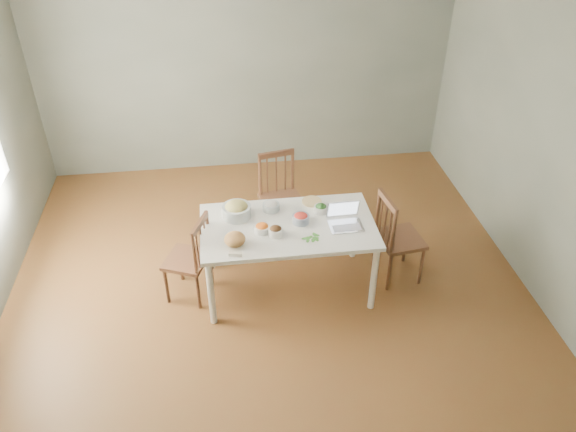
{
  "coord_description": "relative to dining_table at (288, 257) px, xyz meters",
  "views": [
    {
      "loc": [
        -0.36,
        -4.07,
        3.74
      ],
      "look_at": [
        0.18,
        0.02,
        0.84
      ],
      "focal_mm": 35.07,
      "sensor_mm": 36.0,
      "label": 1
    }
  ],
  "objects": [
    {
      "name": "ceiling",
      "position": [
        -0.18,
        -0.02,
        2.33
      ],
      "size": [
        5.0,
        5.0,
        0.0
      ],
      "primitive_type": "cube",
      "color": "white",
      "rests_on": "ground"
    },
    {
      "name": "dining_table",
      "position": [
        0.0,
        0.0,
        0.0
      ],
      "size": [
        1.59,
        0.89,
        0.74
      ],
      "primitive_type": null,
      "color": "white",
      "rests_on": "floor"
    },
    {
      "name": "flatbread",
      "position": [
        0.28,
        0.34,
        0.38
      ],
      "size": [
        0.22,
        0.22,
        0.02
      ],
      "primitive_type": "cylinder",
      "rotation": [
        0.0,
        0.0,
        0.16
      ],
      "color": "tan",
      "rests_on": "dining_table"
    },
    {
      "name": "floor",
      "position": [
        -0.18,
        -0.02,
        -0.37
      ],
      "size": [
        5.0,
        5.0,
        0.0
      ],
      "primitive_type": "cube",
      "color": "brown",
      "rests_on": "ground"
    },
    {
      "name": "basil_bunch",
      "position": [
        0.17,
        -0.22,
        0.38
      ],
      "size": [
        0.18,
        0.18,
        0.02
      ],
      "primitive_type": null,
      "color": "#2B752E",
      "rests_on": "dining_table"
    },
    {
      "name": "bowl_redpep",
      "position": [
        0.12,
        0.03,
        0.42
      ],
      "size": [
        0.17,
        0.17,
        0.09
      ],
      "primitive_type": null,
      "rotation": [
        0.0,
        0.0,
        0.1
      ],
      "color": "red",
      "rests_on": "dining_table"
    },
    {
      "name": "wall_right",
      "position": [
        2.32,
        -0.02,
        0.98
      ],
      "size": [
        0.0,
        5.0,
        2.7
      ],
      "primitive_type": "cube",
      "color": "gray",
      "rests_on": "ground"
    },
    {
      "name": "chair_far",
      "position": [
        0.04,
        0.83,
        0.11
      ],
      "size": [
        0.49,
        0.47,
        0.95
      ],
      "primitive_type": null,
      "rotation": [
        0.0,
        0.0,
        0.19
      ],
      "color": "#53321F",
      "rests_on": "floor"
    },
    {
      "name": "chair_right",
      "position": [
        1.1,
        0.03,
        0.1
      ],
      "size": [
        0.45,
        0.47,
        0.95
      ],
      "primitive_type": null,
      "rotation": [
        0.0,
        0.0,
        1.71
      ],
      "color": "#53321F",
      "rests_on": "floor"
    },
    {
      "name": "wall_back",
      "position": [
        -0.18,
        2.48,
        0.98
      ],
      "size": [
        5.0,
        0.0,
        2.7
      ],
      "primitive_type": "cube",
      "color": "gray",
      "rests_on": "ground"
    },
    {
      "name": "butter_stick",
      "position": [
        -0.5,
        -0.38,
        0.39
      ],
      "size": [
        0.12,
        0.06,
        0.03
      ],
      "primitive_type": "cube",
      "rotation": [
        0.0,
        0.0,
        -0.22
      ],
      "color": "silver",
      "rests_on": "dining_table"
    },
    {
      "name": "laptop",
      "position": [
        0.52,
        -0.1,
        0.47
      ],
      "size": [
        0.31,
        0.27,
        0.2
      ],
      "primitive_type": null,
      "rotation": [
        0.0,
        0.0,
        0.03
      ],
      "color": "silver",
      "rests_on": "dining_table"
    },
    {
      "name": "bowl_squash",
      "position": [
        -0.45,
        0.2,
        0.45
      ],
      "size": [
        0.3,
        0.3,
        0.15
      ],
      "primitive_type": null,
      "rotation": [
        0.0,
        0.0,
        0.13
      ],
      "color": "tan",
      "rests_on": "dining_table"
    },
    {
      "name": "bowl_broccoli",
      "position": [
        0.33,
        0.17,
        0.41
      ],
      "size": [
        0.17,
        0.17,
        0.08
      ],
      "primitive_type": null,
      "rotation": [
        0.0,
        0.0,
        -0.39
      ],
      "color": "#204D15",
      "rests_on": "dining_table"
    },
    {
      "name": "bowl_mushroom",
      "position": [
        -0.13,
        -0.13,
        0.42
      ],
      "size": [
        0.15,
        0.15,
        0.09
      ],
      "primitive_type": null,
      "rotation": [
        0.0,
        0.0,
        0.15
      ],
      "color": "black",
      "rests_on": "dining_table"
    },
    {
      "name": "bread_boule",
      "position": [
        -0.49,
        -0.23,
        0.43
      ],
      "size": [
        0.22,
        0.22,
        0.12
      ],
      "primitive_type": "ellipsoid",
      "rotation": [
        0.0,
        0.0,
        0.22
      ],
      "color": "tan",
      "rests_on": "dining_table"
    },
    {
      "name": "bowl_carrot",
      "position": [
        -0.24,
        -0.07,
        0.41
      ],
      "size": [
        0.16,
        0.16,
        0.08
      ],
      "primitive_type": null,
      "rotation": [
        0.0,
        0.0,
        -0.09
      ],
      "color": "#E45500",
      "rests_on": "dining_table"
    },
    {
      "name": "chair_left",
      "position": [
        -0.94,
        0.03,
        0.07
      ],
      "size": [
        0.49,
        0.5,
        0.88
      ],
      "primitive_type": null,
      "rotation": [
        0.0,
        0.0,
        -1.95
      ],
      "color": "#53321F",
      "rests_on": "floor"
    },
    {
      "name": "bowl_onion",
      "position": [
        -0.13,
        0.27,
        0.42
      ],
      "size": [
        0.19,
        0.19,
        0.09
      ],
      "primitive_type": null,
      "rotation": [
        0.0,
        0.0,
        -0.26
      ],
      "color": "silver",
      "rests_on": "dining_table"
    }
  ]
}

